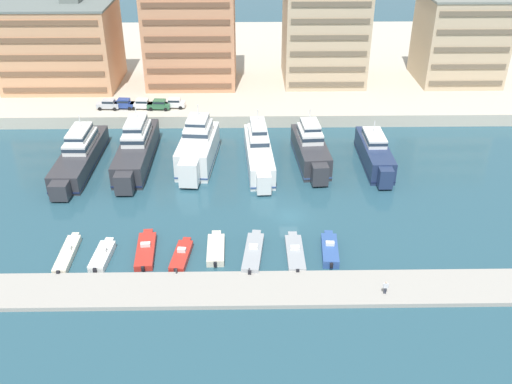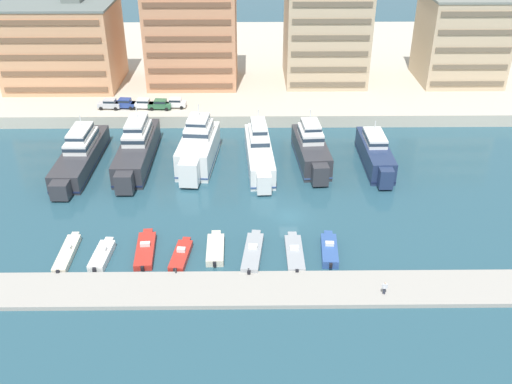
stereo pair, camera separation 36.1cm
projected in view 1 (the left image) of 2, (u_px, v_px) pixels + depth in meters
The scene contains 29 objects.
ground_plane at pixel (289, 216), 76.16m from camera, with size 400.00×400.00×0.00m, color #285160.
quay_promenade at pixel (271, 63), 131.70m from camera, with size 180.00×70.00×2.20m, color beige.
pier_dock at pixel (299, 289), 62.67m from camera, with size 120.00×5.88×0.52m, color #A8A399.
yacht_charcoal_far_left at pixel (80, 154), 87.97m from camera, with size 4.94×21.88×7.37m.
yacht_charcoal_left at pixel (136, 148), 89.03m from camera, with size 4.68×21.63×8.25m.
yacht_white_mid_left at pixel (198, 148), 88.28m from camera, with size 6.24×16.82×9.06m.
yacht_white_center_left at pixel (259, 151), 88.10m from camera, with size 4.66×19.49×8.32m.
yacht_charcoal_center at pixel (311, 148), 89.09m from camera, with size 5.29×16.90×8.00m.
yacht_navy_center_right at pixel (375, 153), 88.35m from camera, with size 3.76×16.70×6.51m.
motorboat_cream_far_left at pixel (68, 254), 68.17m from camera, with size 1.69×8.22×1.16m.
motorboat_white_left at pixel (103, 255), 67.71m from camera, with size 2.22×6.56×1.37m.
motorboat_red_mid_left at pixel (146, 250), 68.79m from camera, with size 2.60×8.24×1.24m.
motorboat_red_center_left at pixel (182, 255), 67.84m from camera, with size 2.44×6.78×1.28m.
motorboat_cream_center at pixel (216, 249), 68.91m from camera, with size 2.18×6.92×0.88m.
motorboat_grey_center_right at pixel (253, 253), 68.10m from camera, with size 2.82×8.62×1.44m.
motorboat_grey_mid_right at pixel (295, 253), 68.36m from camera, with size 2.06×8.14×1.11m.
motorboat_blue_right at pixel (330, 249), 68.65m from camera, with size 2.31×7.04×1.48m.
car_silver_far_left at pixel (108, 104), 103.35m from camera, with size 4.22×2.18×1.80m.
car_blue_left at pixel (123, 103), 103.61m from camera, with size 4.24×2.23×1.80m.
car_white_mid_left at pixel (142, 104), 103.46m from camera, with size 4.21×2.14×1.80m.
car_green_center_left at pixel (159, 104), 103.20m from camera, with size 4.21×2.16×1.80m.
car_white_center at pixel (174, 103), 103.87m from camera, with size 4.19×2.10×1.80m.
apartment_block_far_left at pixel (61, 44), 111.85m from camera, with size 21.71×16.39×18.07m.
apartment_block_left at pixel (190, 28), 111.49m from camera, with size 17.77×14.07×23.69m.
apartment_block_mid_left at pixel (324, 33), 114.08m from camera, with size 16.24×16.32×20.60m.
apartment_block_center_left at pixel (460, 38), 113.95m from camera, with size 15.98×14.58×18.98m.
pedestrian_near_edge at pixel (386, 287), 61.15m from camera, with size 0.62×0.26×1.61m.
bollard_west at pixel (176, 271), 64.53m from camera, with size 0.20×0.20×0.61m.
bollard_west_mid at pixel (249, 270), 64.64m from camera, with size 0.20×0.20×0.61m.
Camera 1 is at (-5.48, -64.36, 40.72)m, focal length 40.00 mm.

